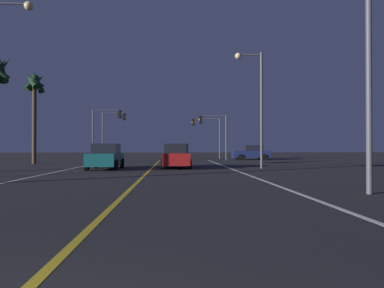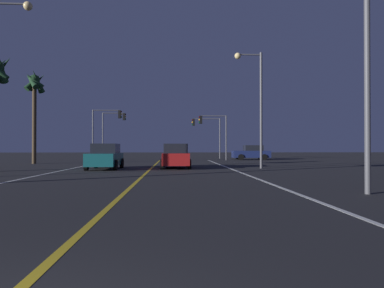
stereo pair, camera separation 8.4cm
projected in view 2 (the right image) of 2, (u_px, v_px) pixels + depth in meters
lane_edge_right at (251, 176)px, 17.67m from camera, size 0.16×43.80×0.01m
lane_edge_left at (30, 177)px, 17.12m from camera, size 0.16×43.80×0.01m
lane_center_divider at (142, 177)px, 17.40m from camera, size 0.16×43.80×0.01m
car_crossing_side at (252, 153)px, 41.07m from camera, size 4.30×2.02×1.70m
car_oncoming at (105, 157)px, 23.48m from camera, size 2.02×4.30×1.70m
car_ahead_far at (176, 156)px, 24.49m from camera, size 2.02×4.30×1.70m
traffic_light_near_right at (213, 127)px, 40.11m from camera, size 3.22×0.36×5.09m
traffic_light_near_left at (107, 123)px, 39.50m from camera, size 3.30×0.36×5.67m
traffic_light_far_right at (206, 128)px, 45.59m from camera, size 3.73×0.36×5.20m
traffic_light_far_left at (114, 125)px, 44.99m from camera, size 3.02×0.36×5.88m
street_lamp_right_near at (351, 37)px, 10.95m from camera, size 2.22×0.44×7.64m
street_lamp_right_far at (255, 95)px, 24.31m from camera, size 1.93×0.44×8.01m
palm_tree_left_far at (35, 89)px, 31.21m from camera, size 2.14×1.99×8.33m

